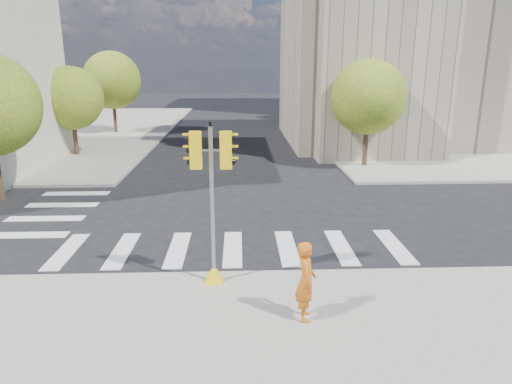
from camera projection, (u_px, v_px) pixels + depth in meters
ground at (236, 228)px, 16.95m from camera, size 160.00×160.00×0.00m
sidewalk_far_right at (450, 128)px, 42.68m from camera, size 28.00×40.00×0.15m
sidewalk_far_left at (16, 130)px, 41.19m from camera, size 28.00×40.00×0.15m
civic_building at (445, 44)px, 33.95m from camera, size 26.00×16.00×19.39m
tree_lw_mid at (71, 98)px, 29.00m from camera, size 4.00×4.00×5.77m
tree_lw_far at (112, 80)px, 38.41m from camera, size 4.80×4.80×6.95m
tree_re_near at (368, 97)px, 25.75m from camera, size 4.20×4.20×6.16m
tree_re_mid at (328, 83)px, 37.21m from camera, size 4.60×4.60×6.66m
tree_re_far at (307, 83)px, 48.88m from camera, size 4.00×4.00×5.88m
lamp_near at (360, 85)px, 29.47m from camera, size 0.35×0.18×8.11m
lamp_far at (321, 78)px, 42.93m from camera, size 0.35×0.18×8.11m
traffic_signal at (213, 218)px, 11.94m from camera, size 1.07×0.56×4.34m
photographer at (306, 281)px, 10.40m from camera, size 0.48×0.71×1.90m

